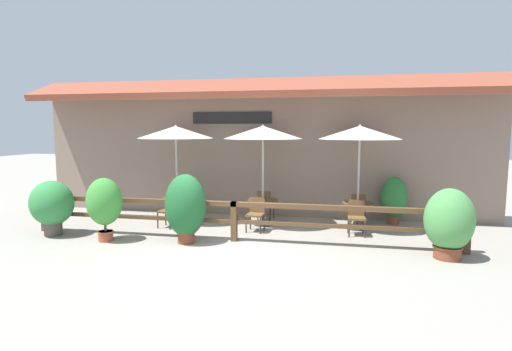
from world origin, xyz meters
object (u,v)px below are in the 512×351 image
dining_table_near (177,202)px  patio_umbrella_far (360,133)px  potted_plant_small_flowering (449,222)px  dining_table_far (358,208)px  patio_umbrella_near (176,132)px  chair_middle_wallside (265,203)px  dining_table_middle (263,205)px  potted_plant_entrance_palm (186,207)px  chair_near_wallside (185,200)px  chair_far_wallside (358,207)px  chair_far_streetside (356,216)px  chair_middle_streetside (256,213)px  chair_near_streetside (169,209)px  potted_plant_broad_leaf (52,204)px  potted_plant_tall_tropical (394,199)px  patio_umbrella_middle (263,133)px  potted_plant_corner_fern (104,203)px

dining_table_near → patio_umbrella_far: size_ratio=0.30×
potted_plant_small_flowering → dining_table_far: bearing=128.0°
patio_umbrella_near → dining_table_far: 5.45m
chair_middle_wallside → potted_plant_small_flowering: potted_plant_small_flowering is taller
dining_table_middle → potted_plant_small_flowering: bearing=-26.5°
dining_table_near → potted_plant_entrance_palm: bearing=-63.0°
chair_near_wallside → chair_far_wallside: bearing=168.2°
patio_umbrella_near → chair_far_streetside: bearing=-6.5°
dining_table_far → chair_middle_wallside: bearing=166.5°
chair_middle_streetside → patio_umbrella_near: bearing=169.8°
dining_table_near → chair_middle_streetside: size_ratio=0.96×
potted_plant_entrance_palm → chair_near_streetside: bearing=126.5°
dining_table_near → chair_far_wallside: (5.12, 0.68, -0.08)m
potted_plant_broad_leaf → potted_plant_small_flowering: potted_plant_small_flowering is taller
dining_table_far → chair_middle_streetside: bearing=-164.3°
chair_far_streetside → potted_plant_tall_tropical: size_ratio=0.65×
chair_near_streetside → patio_umbrella_far: (5.04, 0.74, 2.07)m
chair_near_streetside → potted_plant_tall_tropical: 6.25m
patio_umbrella_middle → patio_umbrella_far: 2.56m
patio_umbrella_far → dining_table_far: 2.00m
chair_near_streetside → dining_table_far: chair_near_streetside is taller
dining_table_middle → potted_plant_entrance_palm: (-1.46, -2.06, 0.30)m
dining_table_far → chair_far_wallside: 0.63m
chair_middle_streetside → potted_plant_corner_fern: 3.74m
potted_plant_broad_leaf → chair_near_wallside: bearing=48.2°
potted_plant_broad_leaf → potted_plant_tall_tropical: bearing=18.5°
dining_table_middle → dining_table_far: bearing=1.2°
dining_table_middle → potted_plant_broad_leaf: size_ratio=0.61×
chair_near_wallside → dining_table_far: chair_near_wallside is taller
dining_table_middle → chair_far_wallside: bearing=14.6°
chair_far_wallside → potted_plant_entrance_palm: (-4.07, -2.74, 0.37)m
chair_middle_streetside → potted_plant_broad_leaf: size_ratio=0.63×
potted_plant_small_flowering → dining_table_near: bearing=162.6°
dining_table_far → potted_plant_corner_fern: size_ratio=0.55×
potted_plant_corner_fern → dining_table_near: bearing=68.7°
chair_far_wallside → potted_plant_tall_tropical: bearing=-171.3°
patio_umbrella_near → dining_table_middle: (2.51, -0.00, -2.00)m
potted_plant_corner_fern → potted_plant_small_flowering: potted_plant_corner_fern is taller
chair_far_wallside → potted_plant_tall_tropical: potted_plant_tall_tropical is taller
dining_table_near → potted_plant_tall_tropical: bearing=7.6°
chair_near_wallside → potted_plant_tall_tropical: size_ratio=0.65×
chair_middle_wallside → potted_plant_broad_leaf: size_ratio=0.63×
potted_plant_broad_leaf → potted_plant_small_flowering: (9.25, -0.06, -0.02)m
chair_far_streetside → chair_far_wallside: size_ratio=1.00×
dining_table_middle → potted_plant_tall_tropical: size_ratio=0.63×
chair_middle_streetside → potted_plant_broad_leaf: 5.13m
dining_table_middle → dining_table_near: bearing=180.0°
potted_plant_entrance_palm → patio_umbrella_far: bearing=27.8°
dining_table_middle → dining_table_far: size_ratio=1.00×
patio_umbrella_far → potted_plant_entrance_palm: bearing=-152.2°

